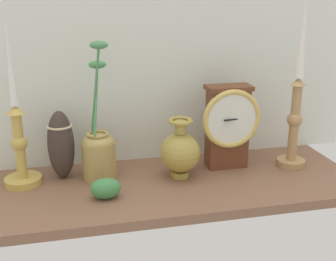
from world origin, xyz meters
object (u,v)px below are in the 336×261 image
at_px(mantel_clock, 228,125).
at_px(candlestick_tall_left, 19,141).
at_px(brass_vase_bulbous, 180,151).
at_px(tall_ceramic_vase, 61,144).
at_px(brass_vase_jar, 99,150).
at_px(candlestick_tall_center, 296,109).

relative_size(mantel_clock, candlestick_tall_left, 0.54).
relative_size(mantel_clock, brass_vase_bulbous, 1.44).
bearing_deg(tall_ceramic_vase, brass_vase_jar, -12.43).
relative_size(candlestick_tall_left, brass_vase_jar, 1.18).
bearing_deg(brass_vase_jar, candlestick_tall_center, -3.82).
bearing_deg(brass_vase_jar, mantel_clock, -0.82).
bearing_deg(candlestick_tall_left, mantel_clock, -0.73).
xyz_separation_m(candlestick_tall_center, tall_ceramic_vase, (-0.63, 0.06, -0.07)).
relative_size(candlestick_tall_center, tall_ceramic_vase, 2.55).
height_order(mantel_clock, tall_ceramic_vase, mantel_clock).
xyz_separation_m(mantel_clock, brass_vase_bulbous, (-0.14, -0.04, -0.05)).
bearing_deg(tall_ceramic_vase, candlestick_tall_left, -169.22).
bearing_deg(candlestick_tall_left, candlestick_tall_center, -2.95).
distance_m(brass_vase_bulbous, brass_vase_jar, 0.21).
bearing_deg(brass_vase_jar, tall_ceramic_vase, 167.57).
height_order(candlestick_tall_left, tall_ceramic_vase, candlestick_tall_left).
bearing_deg(brass_vase_jar, brass_vase_bulbous, -11.53).
relative_size(candlestick_tall_left, tall_ceramic_vase, 2.32).
bearing_deg(mantel_clock, brass_vase_bulbous, -165.48).
relative_size(candlestick_tall_left, candlestick_tall_center, 0.91).
height_order(brass_vase_bulbous, brass_vase_jar, brass_vase_jar).
xyz_separation_m(candlestick_tall_center, brass_vase_jar, (-0.53, 0.04, -0.09)).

